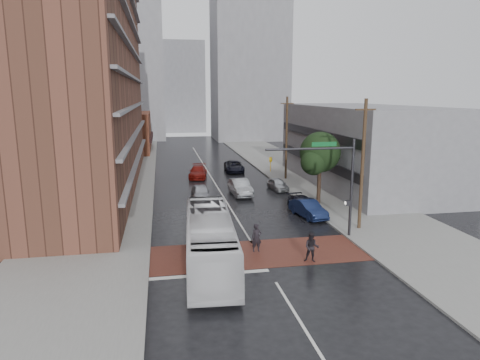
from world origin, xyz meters
TOP-DOWN VIEW (x-y plane):
  - ground at (0.00, 0.00)m, footprint 160.00×160.00m
  - crosswalk at (0.00, 0.50)m, footprint 14.00×5.00m
  - sidewalk_west at (-11.50, 25.00)m, footprint 9.00×90.00m
  - sidewalk_east at (11.50, 25.00)m, footprint 9.00×90.00m
  - apartment_block at (-14.00, 24.00)m, footprint 10.00×44.00m
  - storefront_west at (-12.00, 54.00)m, footprint 8.00×16.00m
  - building_east at (16.50, 20.00)m, footprint 11.00×26.00m
  - distant_tower_west at (-14.00, 78.00)m, footprint 18.00×16.00m
  - distant_tower_east at (14.00, 72.00)m, footprint 16.00×14.00m
  - distant_tower_center at (0.00, 95.00)m, footprint 12.00×10.00m
  - street_tree at (8.52, 12.03)m, footprint 4.20×4.10m
  - signal_mast at (5.85, 2.50)m, footprint 6.50×0.30m
  - utility_pole_near at (8.80, 4.00)m, footprint 1.60×0.26m
  - utility_pole_far at (8.80, 24.00)m, footprint 1.60×0.26m
  - transit_bus at (-3.34, -1.00)m, footprint 3.48×11.86m
  - pedestrian_a at (-0.03, 0.86)m, footprint 0.72×0.49m
  - pedestrian_b at (2.96, -1.50)m, footprint 1.13×1.03m
  - car_travel_a at (-2.39, 15.85)m, footprint 1.73×4.24m
  - car_travel_b at (1.84, 16.94)m, footprint 1.99×5.06m
  - car_travel_c at (-1.66, 27.06)m, footprint 2.82×5.33m
  - suv_travel at (3.49, 30.42)m, footprint 2.74×5.35m
  - car_parked_near at (6.08, 8.03)m, footprint 2.32×4.66m
  - car_parked_mid at (6.30, 10.00)m, footprint 2.17×4.47m
  - car_parked_far at (6.30, 18.57)m, footprint 1.92×3.92m

SIDE VIEW (x-z plane):
  - ground at x=0.00m, z-range 0.00..0.00m
  - crosswalk at x=0.00m, z-range 0.00..0.02m
  - sidewalk_west at x=-11.50m, z-range 0.00..0.15m
  - sidewalk_east at x=11.50m, z-range 0.00..0.15m
  - car_parked_mid at x=6.30m, z-range 0.00..1.25m
  - car_parked_far at x=6.30m, z-range 0.00..1.29m
  - car_travel_a at x=-2.39m, z-range 0.00..1.44m
  - suv_travel at x=3.49m, z-range 0.00..1.45m
  - car_parked_near at x=6.08m, z-range 0.00..1.47m
  - car_travel_c at x=-1.66m, z-range 0.00..1.47m
  - car_travel_b at x=1.84m, z-range 0.00..1.64m
  - pedestrian_b at x=2.96m, z-range 0.00..1.90m
  - pedestrian_a at x=-0.03m, z-range 0.00..1.91m
  - transit_bus at x=-3.34m, z-range 0.00..3.26m
  - storefront_west at x=-12.00m, z-range 0.00..7.00m
  - building_east at x=16.50m, z-range 0.00..9.00m
  - signal_mast at x=5.85m, z-range 1.13..8.33m
  - street_tree at x=8.52m, z-range 1.28..8.18m
  - utility_pole_near at x=8.80m, z-range 0.14..10.14m
  - utility_pole_far at x=8.80m, z-range 0.14..10.14m
  - distant_tower_center at x=0.00m, z-range 0.00..24.00m
  - apartment_block at x=-14.00m, z-range 0.00..28.00m
  - distant_tower_west at x=-14.00m, z-range 0.00..32.00m
  - distant_tower_east at x=14.00m, z-range 0.00..36.00m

